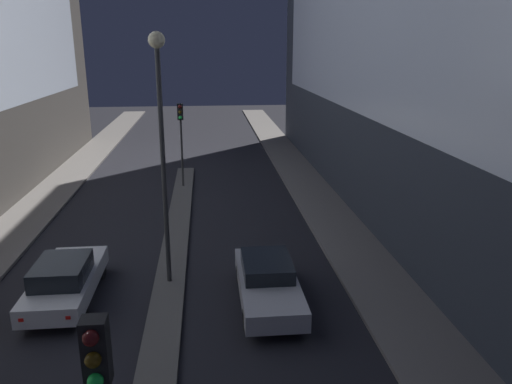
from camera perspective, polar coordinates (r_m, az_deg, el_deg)
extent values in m
cube|color=#56544F|center=(19.66, -9.47, -7.61)|extent=(1.06, 29.09, 0.14)
cube|color=black|center=(6.73, -17.80, -16.94)|extent=(0.32, 0.28, 0.90)
sphere|color=#4C0F0F|center=(6.42, -18.37, -15.57)|extent=(0.20, 0.20, 0.20)
sphere|color=#4C380A|center=(6.58, -18.13, -17.79)|extent=(0.20, 0.20, 0.20)
sphere|color=#1EEA4C|center=(6.75, -17.89, -19.91)|extent=(0.20, 0.20, 0.20)
cylinder|color=#383838|center=(28.80, -8.46, 4.39)|extent=(0.12, 0.12, 3.83)
cube|color=black|center=(28.40, -8.66, 9.06)|extent=(0.32, 0.28, 0.90)
sphere|color=#4C0F0F|center=(28.19, -8.70, 9.61)|extent=(0.20, 0.20, 0.20)
sphere|color=#4C380A|center=(28.23, -8.68, 9.01)|extent=(0.20, 0.20, 0.20)
sphere|color=#1EEA4C|center=(28.27, -8.65, 8.41)|extent=(0.20, 0.20, 0.20)
cylinder|color=#383838|center=(16.53, -10.51, 2.38)|extent=(0.16, 0.16, 7.87)
sphere|color=#F9EAB2|center=(16.04, -11.30, 16.68)|extent=(0.52, 0.52, 0.52)
cube|color=silver|center=(17.59, -20.86, -9.63)|extent=(1.83, 4.60, 0.58)
cube|color=black|center=(17.05, -21.35, -8.36)|extent=(1.56, 2.07, 0.59)
cube|color=red|center=(15.83, -25.28, -13.09)|extent=(0.14, 0.04, 0.10)
cube|color=red|center=(15.45, -20.68, -13.29)|extent=(0.14, 0.04, 0.10)
cylinder|color=black|center=(19.17, -22.05, -8.51)|extent=(0.22, 0.64, 0.64)
cylinder|color=black|center=(18.78, -17.28, -8.55)|extent=(0.22, 0.64, 0.64)
cylinder|color=black|center=(16.75, -24.71, -12.58)|extent=(0.22, 0.64, 0.64)
cylinder|color=black|center=(16.29, -19.22, -12.77)|extent=(0.22, 0.64, 0.64)
cube|color=#B2B2B7|center=(16.26, 1.39, -10.64)|extent=(1.83, 4.79, 0.60)
cube|color=black|center=(16.35, 1.24, -8.40)|extent=(1.56, 2.16, 0.47)
cube|color=red|center=(18.35, -1.54, -7.24)|extent=(0.14, 0.04, 0.10)
cube|color=red|center=(18.47, 2.46, -7.07)|extent=(0.14, 0.04, 0.10)
cylinder|color=black|center=(17.65, -1.85, -9.42)|extent=(0.22, 0.64, 0.64)
cylinder|color=black|center=(17.82, 3.39, -9.18)|extent=(0.22, 0.64, 0.64)
cylinder|color=black|center=(15.04, -1.05, -14.36)|extent=(0.22, 0.64, 0.64)
cylinder|color=black|center=(15.24, 5.18, -14.00)|extent=(0.22, 0.64, 0.64)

